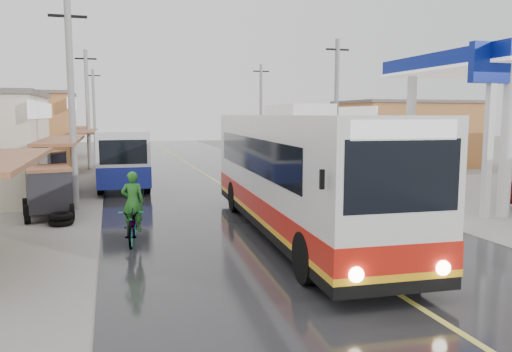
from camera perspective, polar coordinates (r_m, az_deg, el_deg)
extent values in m
plane|color=slate|center=(13.40, 9.32, -9.15)|extent=(120.00, 120.00, 0.00)
cube|color=black|center=(27.43, -4.33, -0.75)|extent=(12.00, 90.00, 0.02)
cube|color=#D8CC4C|center=(27.42, -4.33, -0.73)|extent=(0.15, 90.00, 0.01)
cylinder|color=white|center=(24.70, 17.22, 4.48)|extent=(0.44, 0.44, 5.50)
cylinder|color=white|center=(19.98, 26.75, 3.51)|extent=(0.44, 0.44, 5.50)
cube|color=white|center=(19.43, 25.06, 4.26)|extent=(0.25, 0.25, 6.00)
cube|color=navy|center=(19.50, 25.45, 11.61)|extent=(1.80, 0.30, 1.40)
cube|color=silver|center=(15.32, 4.70, 1.14)|extent=(3.30, 12.73, 3.10)
cube|color=black|center=(15.58, 4.64, -4.93)|extent=(3.32, 12.76, 0.32)
cube|color=red|center=(15.48, 4.66, -3.03)|extent=(3.35, 12.78, 0.58)
cube|color=#F4AE19|center=(15.54, 4.64, -4.28)|extent=(3.36, 12.79, 0.15)
cube|color=black|center=(15.79, 4.13, 2.56)|extent=(3.20, 10.11, 1.05)
cube|color=black|center=(9.55, 16.33, 0.01)|extent=(2.33, 0.25, 1.37)
cube|color=black|center=(21.31, -0.47, 4.02)|extent=(2.33, 0.25, 1.16)
cube|color=white|center=(9.49, 16.50, 5.06)|extent=(2.13, 0.23, 0.37)
cube|color=silver|center=(15.24, 4.76, 7.54)|extent=(1.43, 3.22, 0.32)
cylinder|color=black|center=(11.13, 5.91, -9.27)|extent=(0.43, 1.17, 1.16)
cylinder|color=black|center=(12.07, 16.52, -8.23)|extent=(0.43, 1.17, 1.16)
cylinder|color=black|center=(19.08, -2.38, -2.38)|extent=(0.43, 1.17, 1.16)
cylinder|color=black|center=(19.65, 4.31, -2.12)|extent=(0.43, 1.17, 1.16)
sphere|color=#FFF2CC|center=(9.47, 11.36, -10.98)|extent=(0.31, 0.31, 0.29)
sphere|color=#FFF2CC|center=(10.32, 20.56, -9.79)|extent=(0.31, 0.31, 0.29)
cube|color=black|center=(9.16, 7.55, -0.38)|extent=(0.08, 0.08, 0.37)
cube|color=black|center=(10.56, 22.58, 0.11)|extent=(0.08, 0.08, 0.37)
cube|color=silver|center=(27.16, -15.06, 2.60)|extent=(2.42, 8.83, 2.45)
cube|color=navy|center=(27.23, -15.01, 0.86)|extent=(2.46, 8.87, 0.98)
cube|color=black|center=(27.13, -15.09, 3.32)|extent=(2.45, 7.36, 0.88)
cube|color=black|center=(22.79, -14.92, 2.67)|extent=(2.05, 0.14, 1.08)
cylinder|color=black|center=(24.17, -17.36, -0.91)|extent=(0.30, 0.98, 0.98)
cylinder|color=black|center=(24.20, -12.36, -0.75)|extent=(0.30, 0.98, 0.98)
cylinder|color=black|center=(30.39, -17.07, 0.66)|extent=(0.30, 0.98, 0.98)
cylinder|color=black|center=(30.41, -13.10, 0.80)|extent=(0.30, 0.98, 0.98)
imported|color=black|center=(14.95, -13.87, -5.52)|extent=(0.93, 2.05, 1.04)
imported|color=#2B7E2A|center=(14.58, -13.92, -2.84)|extent=(0.68, 0.49, 1.73)
cube|color=#26262D|center=(19.49, -22.63, -1.41)|extent=(1.78, 2.40, 1.42)
cube|color=brown|center=(19.40, -22.73, 0.83)|extent=(1.84, 2.46, 0.11)
cylinder|color=black|center=(18.81, -24.70, -3.99)|extent=(0.31, 0.68, 0.66)
cylinder|color=black|center=(20.32, -24.83, -3.22)|extent=(0.31, 0.68, 0.66)
cylinder|color=black|center=(18.68, -20.31, -3.86)|extent=(0.24, 0.67, 0.66)
cube|color=#26262D|center=(28.72, -22.95, 1.02)|extent=(2.05, 2.44, 1.35)
cube|color=brown|center=(28.66, -23.02, 2.46)|extent=(2.12, 2.50, 0.10)
cylinder|color=black|center=(28.54, -24.87, -0.48)|extent=(0.41, 0.65, 0.62)
cylinder|color=black|center=(29.78, -23.43, -0.12)|extent=(0.41, 0.65, 0.62)
cylinder|color=black|center=(27.68, -22.71, -0.58)|extent=(0.36, 0.62, 0.62)
torus|color=black|center=(18.15, -21.39, -4.93)|extent=(0.82, 0.82, 0.21)
torus|color=black|center=(18.11, -21.42, -4.28)|extent=(0.82, 0.82, 0.21)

